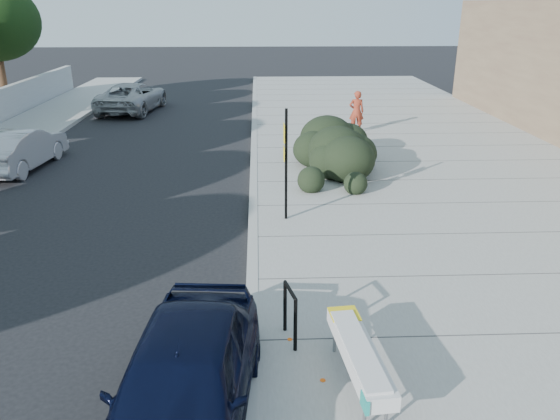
% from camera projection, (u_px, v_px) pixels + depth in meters
% --- Properties ---
extents(ground, '(120.00, 120.00, 0.00)m').
position_uv_depth(ground, '(252.00, 286.00, 10.38)').
color(ground, black).
rests_on(ground, ground).
extents(sidewalk_near, '(11.20, 50.00, 0.15)m').
position_uv_depth(sidewalk_near, '(454.00, 193.00, 15.24)').
color(sidewalk_near, gray).
rests_on(sidewalk_near, ground).
extents(curb_near, '(0.22, 50.00, 0.17)m').
position_uv_depth(curb_near, '(253.00, 195.00, 15.02)').
color(curb_near, '#9E9E99').
rests_on(curb_near, ground).
extents(bench, '(0.63, 2.13, 0.63)m').
position_uv_depth(bench, '(359.00, 354.00, 7.31)').
color(bench, gray).
rests_on(bench, sidewalk_near).
extents(bike_rack, '(0.18, 0.60, 0.90)m').
position_uv_depth(bike_rack, '(290.00, 309.00, 8.29)').
color(bike_rack, black).
rests_on(bike_rack, sidewalk_near).
extents(sign_post, '(0.09, 0.31, 2.67)m').
position_uv_depth(sign_post, '(285.00, 158.00, 12.71)').
color(sign_post, black).
rests_on(sign_post, sidewalk_near).
extents(hedge, '(3.62, 4.87, 1.64)m').
position_uv_depth(hedge, '(338.00, 145.00, 16.67)').
color(hedge, black).
rests_on(hedge, sidewalk_near).
extents(sedan_navy, '(2.03, 4.28, 1.41)m').
position_uv_depth(sedan_navy, '(184.00, 384.00, 6.64)').
color(sedan_navy, black).
rests_on(sedan_navy, ground).
extents(wagon_silver, '(1.83, 4.15, 1.33)m').
position_uv_depth(wagon_silver, '(20.00, 149.00, 17.50)').
color(wagon_silver, '#B1B0B5').
rests_on(wagon_silver, ground).
extents(suv_silver, '(2.97, 5.33, 1.41)m').
position_uv_depth(suv_silver, '(132.00, 97.00, 26.77)').
color(suv_silver, '#9FA1A5').
rests_on(suv_silver, ground).
extents(pedestrian, '(0.61, 0.41, 1.64)m').
position_uv_depth(pedestrian, '(356.00, 111.00, 21.80)').
color(pedestrian, maroon).
rests_on(pedestrian, sidewalk_near).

